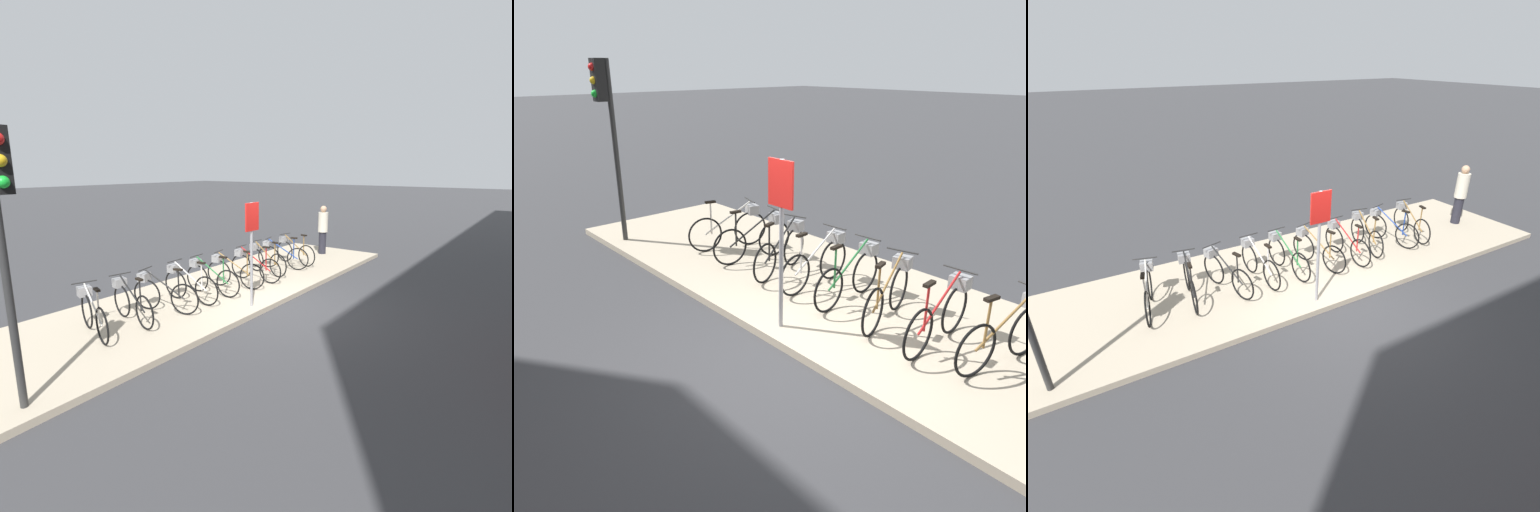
% 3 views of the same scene
% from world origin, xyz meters
% --- Properties ---
extents(ground_plane, '(120.00, 120.00, 0.00)m').
position_xyz_m(ground_plane, '(0.00, 0.00, 0.00)').
color(ground_plane, '#38383A').
extents(sidewalk, '(13.11, 3.44, 0.12)m').
position_xyz_m(sidewalk, '(0.00, 1.72, 0.06)').
color(sidewalk, '#B7A88E').
rests_on(sidewalk, ground_plane).
extents(parked_bicycle_0, '(0.58, 1.56, 0.99)m').
position_xyz_m(parked_bicycle_0, '(-3.47, 1.73, 0.56)').
color(parked_bicycle_0, black).
rests_on(parked_bicycle_0, sidewalk).
extents(parked_bicycle_1, '(0.46, 1.60, 0.99)m').
position_xyz_m(parked_bicycle_1, '(-2.67, 1.69, 0.56)').
color(parked_bicycle_1, black).
rests_on(parked_bicycle_1, sidewalk).
extents(parked_bicycle_2, '(0.59, 1.56, 0.99)m').
position_xyz_m(parked_bicycle_2, '(-1.92, 1.64, 0.56)').
color(parked_bicycle_2, black).
rests_on(parked_bicycle_2, sidewalk).
extents(parked_bicycle_3, '(0.46, 1.61, 0.99)m').
position_xyz_m(parked_bicycle_3, '(-1.12, 1.69, 0.56)').
color(parked_bicycle_3, black).
rests_on(parked_bicycle_3, sidewalk).
extents(parked_bicycle_4, '(0.46, 1.61, 0.99)m').
position_xyz_m(parked_bicycle_4, '(-0.42, 1.67, 0.56)').
color(parked_bicycle_4, black).
rests_on(parked_bicycle_4, sidewalk).
extents(parked_bicycle_5, '(0.56, 1.57, 0.99)m').
position_xyz_m(parked_bicycle_5, '(0.34, 1.58, 0.56)').
color(parked_bicycle_5, black).
rests_on(parked_bicycle_5, sidewalk).
extents(parked_bicycle_6, '(0.46, 1.61, 0.99)m').
position_xyz_m(parked_bicycle_6, '(1.17, 1.54, 0.56)').
color(parked_bicycle_6, black).
rests_on(parked_bicycle_6, sidewalk).
extents(parked_bicycle_7, '(0.50, 1.59, 0.99)m').
position_xyz_m(parked_bicycle_7, '(1.95, 1.71, 0.56)').
color(parked_bicycle_7, black).
rests_on(parked_bicycle_7, sidewalk).
extents(parked_bicycle_8, '(0.56, 1.57, 0.99)m').
position_xyz_m(parked_bicycle_8, '(2.71, 1.67, 0.56)').
color(parked_bicycle_8, black).
rests_on(parked_bicycle_8, sidewalk).
extents(parked_bicycle_9, '(0.49, 1.59, 0.99)m').
position_xyz_m(parked_bicycle_9, '(3.50, 1.68, 0.56)').
color(parked_bicycle_9, black).
rests_on(parked_bicycle_9, sidewalk).
extents(pedestrian, '(0.34, 0.34, 1.71)m').
position_xyz_m(pedestrian, '(5.41, 1.63, 1.02)').
color(pedestrian, '#23232D').
rests_on(pedestrian, sidewalk).
extents(traffic_light, '(0.24, 0.40, 3.49)m').
position_xyz_m(traffic_light, '(-5.32, 0.24, 2.63)').
color(traffic_light, '#2D2D2D').
rests_on(traffic_light, sidewalk).
extents(sign_post, '(0.44, 0.07, 2.30)m').
position_xyz_m(sign_post, '(-0.51, 0.29, 1.69)').
color(sign_post, '#99999E').
rests_on(sign_post, sidewalk).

